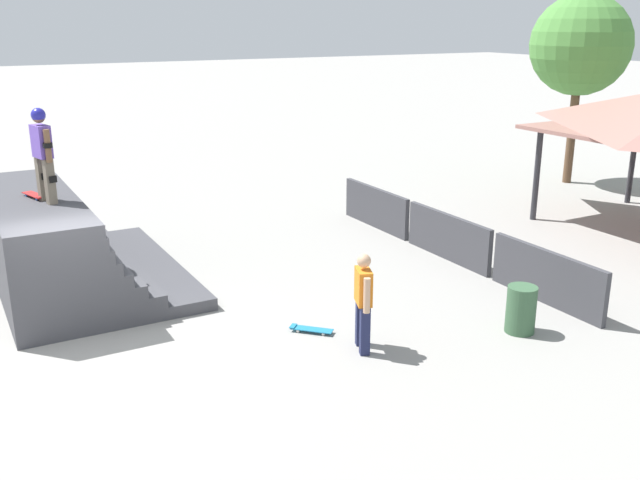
# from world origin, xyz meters

# --- Properties ---
(ground_plane) EXTENTS (160.00, 160.00, 0.00)m
(ground_plane) POSITION_xyz_m (0.00, 0.00, 0.00)
(ground_plane) COLOR gray
(quarter_pipe_ramp) EXTENTS (5.49, 3.56, 1.96)m
(quarter_pipe_ramp) POSITION_xyz_m (-3.11, 0.12, 0.84)
(quarter_pipe_ramp) COLOR #424247
(quarter_pipe_ramp) RESTS_ON ground
(skater_on_deck) EXTENTS (0.77, 0.34, 1.78)m
(skater_on_deck) POSITION_xyz_m (-2.49, -0.01, 2.99)
(skater_on_deck) COLOR #6B6051
(skater_on_deck) RESTS_ON quarter_pipe_ramp
(skateboard_on_deck) EXTENTS (0.78, 0.41, 0.09)m
(skateboard_on_deck) POSITION_xyz_m (-2.93, -0.17, 2.02)
(skateboard_on_deck) COLOR blue
(skateboard_on_deck) RESTS_ON quarter_pipe_ramp
(bystander_walking) EXTENTS (0.67, 0.37, 1.68)m
(bystander_walking) POSITION_xyz_m (2.37, 4.03, 0.94)
(bystander_walking) COLOR #1E2347
(bystander_walking) RESTS_ON ground
(skateboard_on_ground) EXTENTS (0.69, 0.68, 0.09)m
(skateboard_on_ground) POSITION_xyz_m (1.35, 3.58, 0.06)
(skateboard_on_ground) COLOR silver
(skateboard_on_ground) RESTS_ON ground
(barrier_fence) EXTENTS (8.86, 0.12, 1.05)m
(barrier_fence) POSITION_xyz_m (-0.68, 8.26, 0.53)
(barrier_fence) COLOR #3D3D42
(barrier_fence) RESTS_ON ground
(tree_beside_pavilion) EXTENTS (3.21, 3.21, 6.10)m
(tree_beside_pavilion) POSITION_xyz_m (-5.08, 16.88, 4.47)
(tree_beside_pavilion) COLOR brown
(tree_beside_pavilion) RESTS_ON ground
(trash_bin) EXTENTS (0.52, 0.52, 0.85)m
(trash_bin) POSITION_xyz_m (3.12, 6.84, 0.42)
(trash_bin) COLOR #385B3D
(trash_bin) RESTS_ON ground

